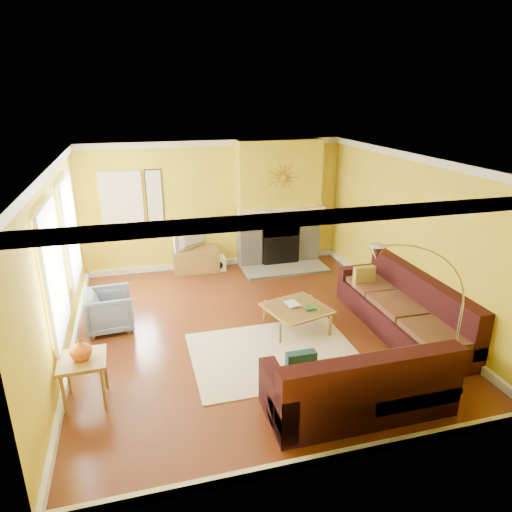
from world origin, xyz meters
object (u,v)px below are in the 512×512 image
object	(u,v)px
side_table	(85,380)
armchair	(110,310)
sectional_sofa	(347,322)
coffee_table	(296,317)
arc_lamp	(420,325)
media_console	(196,260)

from	to	relation	value
side_table	armchair	bearing A→B (deg)	82.74
side_table	sectional_sofa	bearing A→B (deg)	4.57
sectional_sofa	coffee_table	bearing A→B (deg)	119.64
arc_lamp	media_console	bearing A→B (deg)	111.40
media_console	arc_lamp	world-z (taller)	arc_lamp
coffee_table	armchair	xyz separation A→B (m)	(-2.91, 0.75, 0.15)
side_table	arc_lamp	world-z (taller)	arc_lamp
sectional_sofa	coffee_table	xyz separation A→B (m)	(-0.47, 0.82, -0.27)
arc_lamp	sectional_sofa	bearing A→B (deg)	102.02
media_console	arc_lamp	size ratio (longest dim) A/B	0.45
media_console	armchair	world-z (taller)	armchair
sectional_sofa	side_table	size ratio (longest dim) A/B	5.62
sectional_sofa	side_table	bearing A→B (deg)	-175.43
sectional_sofa	coffee_table	distance (m)	0.99
side_table	arc_lamp	size ratio (longest dim) A/B	0.30
armchair	side_table	distance (m)	1.88
armchair	coffee_table	bearing A→B (deg)	-107.83
armchair	arc_lamp	distance (m)	4.69
sectional_sofa	media_console	size ratio (longest dim) A/B	3.66
media_console	arc_lamp	bearing A→B (deg)	-68.60
sectional_sofa	coffee_table	world-z (taller)	sectional_sofa
media_console	side_table	xyz separation A→B (m)	(-1.93, -4.00, 0.05)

